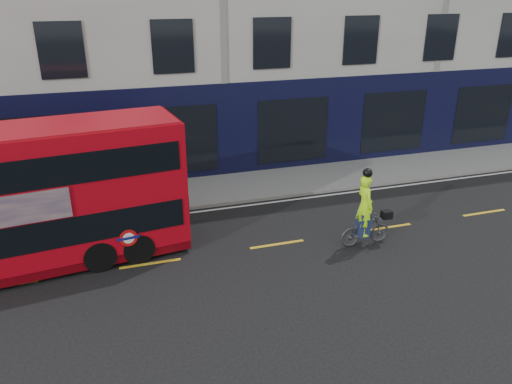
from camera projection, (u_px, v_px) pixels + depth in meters
name	position (u px, v px, depth m)	size (l,w,h in m)	color
ground	(294.00, 268.00, 14.60)	(120.00, 120.00, 0.00)	black
pavement	(236.00, 187.00, 20.31)	(60.00, 3.00, 0.12)	gray
kerb	(246.00, 201.00, 18.98)	(60.00, 0.12, 0.13)	slate
road_edge_line	(248.00, 205.00, 18.74)	(58.00, 0.10, 0.01)	silver
lane_dashes	(277.00, 244.00, 15.92)	(58.00, 0.12, 0.01)	gold
cyclist	(365.00, 219.00, 15.57)	(1.73, 0.72, 2.59)	#434548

